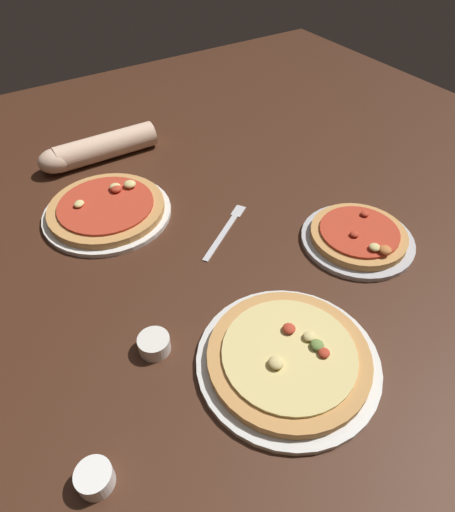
% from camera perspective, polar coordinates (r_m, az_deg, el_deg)
% --- Properties ---
extents(ground_plane, '(2.40, 2.40, 0.03)m').
position_cam_1_polar(ground_plane, '(1.00, 0.00, -1.44)').
color(ground_plane, '#3D2114').
extents(pizza_plate_near, '(0.26, 0.26, 0.05)m').
position_cam_1_polar(pizza_plate_near, '(1.08, 16.62, 2.41)').
color(pizza_plate_near, '#B2B2B7').
rests_on(pizza_plate_near, ground_plane).
extents(pizza_plate_far, '(0.32, 0.32, 0.05)m').
position_cam_1_polar(pizza_plate_far, '(1.15, -15.39, 5.86)').
color(pizza_plate_far, silver).
rests_on(pizza_plate_far, ground_plane).
extents(pizza_plate_side, '(0.33, 0.33, 0.05)m').
position_cam_1_polar(pizza_plate_side, '(0.82, 7.93, -13.00)').
color(pizza_plate_side, silver).
rests_on(pizza_plate_side, ground_plane).
extents(ramekin_sauce, '(0.06, 0.06, 0.03)m').
position_cam_1_polar(ramekin_sauce, '(0.75, -16.86, -25.90)').
color(ramekin_sauce, white).
rests_on(ramekin_sauce, ground_plane).
extents(ramekin_butter, '(0.06, 0.06, 0.03)m').
position_cam_1_polar(ramekin_butter, '(0.84, -9.51, -11.22)').
color(ramekin_butter, silver).
rests_on(ramekin_butter, ground_plane).
extents(fork_left, '(0.19, 0.14, 0.01)m').
position_cam_1_polar(fork_left, '(1.07, -0.26, 3.44)').
color(fork_left, silver).
rests_on(fork_left, ground_plane).
extents(diner_arm, '(0.35, 0.08, 0.07)m').
position_cam_1_polar(diner_arm, '(1.37, -16.94, 13.08)').
color(diner_arm, beige).
rests_on(diner_arm, ground_plane).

